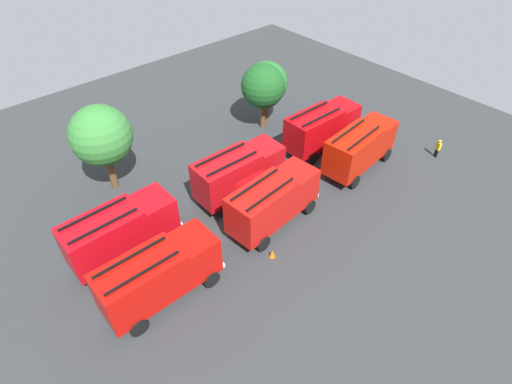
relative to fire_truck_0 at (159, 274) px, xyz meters
name	(u,v)px	position (x,y,z in m)	size (l,w,h in m)	color
ground_plane	(256,206)	(9.37, 2.26, -2.15)	(55.55, 55.55, 0.00)	#2D3033
fire_truck_0	(159,274)	(0.00, 0.00, 0.00)	(7.23, 2.81, 3.88)	#B70D08
fire_truck_1	(273,200)	(9.09, 0.20, 0.00)	(7.37, 3.22, 3.88)	#B8120D
fire_truck_2	(360,147)	(18.68, 0.23, 0.00)	(7.40, 3.31, 3.88)	#B81606
fire_truck_3	(121,230)	(0.00, 4.52, 0.00)	(7.21, 2.78, 3.88)	#BC0A13
fire_truck_4	(239,172)	(9.37, 4.17, 0.00)	(7.25, 2.88, 3.88)	#AE0D13
fire_truck_5	(322,127)	(18.63, 4.21, 0.00)	(7.24, 2.86, 3.88)	#B2080D
firefighter_0	(438,148)	(25.07, -3.29, -1.25)	(0.38, 0.48, 1.62)	black
firefighter_1	(350,107)	(24.99, 6.02, -1.26)	(0.47, 0.34, 1.61)	black
tree_0	(101,136)	(2.64, 11.37, 2.51)	(4.47, 4.47, 6.93)	brown
tree_1	(263,86)	(17.24, 10.19, 1.95)	(3.93, 3.93, 6.09)	brown
tree_2	(267,83)	(18.07, 10.61, 1.85)	(3.84, 3.84, 5.95)	brown
traffic_cone_0	(272,253)	(6.94, -2.06, -1.86)	(0.41, 0.41, 0.59)	#F2600C
traffic_cone_1	(243,164)	(11.77, 6.53, -1.80)	(0.50, 0.50, 0.71)	#F2600C
traffic_cone_2	(126,219)	(1.37, 7.10, -1.79)	(0.51, 0.51, 0.72)	#F2600C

